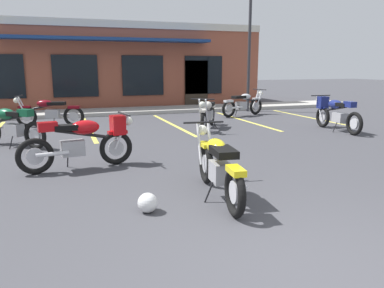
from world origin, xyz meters
The scene contains 13 objects.
ground_plane centered at (0.00, 4.12, 0.00)m, with size 80.00×80.00×0.00m, color #3D3D42.
sidewalk_kerb centered at (0.00, 12.82, 0.07)m, with size 22.00×1.80×0.14m, color #A8A59E.
brick_storefront_building centered at (0.00, 16.91, 1.86)m, with size 14.03×6.71×3.71m.
painted_stall_lines centered at (0.00, 9.22, 0.00)m, with size 13.16×4.80×0.01m.
motorcycle_foreground_classic centered at (-0.03, 2.30, 0.46)m, with size 0.70×2.11×0.98m.
motorcycle_red_sportbike centered at (4.45, 10.41, 0.46)m, with size 2.04×1.01×0.98m.
motorcycle_black_cruiser centered at (2.08, 8.04, 0.46)m, with size 1.33×1.87×0.98m.
motorcycle_silver_naked centered at (-1.73, 4.56, 0.53)m, with size 2.10×0.76×0.98m.
motorcycle_green_cafe_racer centered at (5.47, 6.52, 0.53)m, with size 0.66×2.11×0.98m.
motorcycle_orange_scrambler centered at (-3.26, 7.18, 0.53)m, with size 1.67×1.64×0.98m.
motorcycle_cream_vintage centered at (-2.41, 10.02, 0.46)m, with size 2.06×0.89×0.98m.
helmet_on_pavement centered at (-1.11, 2.06, 0.13)m, with size 0.26×0.26×0.26m.
parking_lot_lamp_post centered at (5.32, 11.61, 3.43)m, with size 0.24×0.76×5.35m.
Camera 1 is at (-2.09, -2.49, 1.85)m, focal length 35.61 mm.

